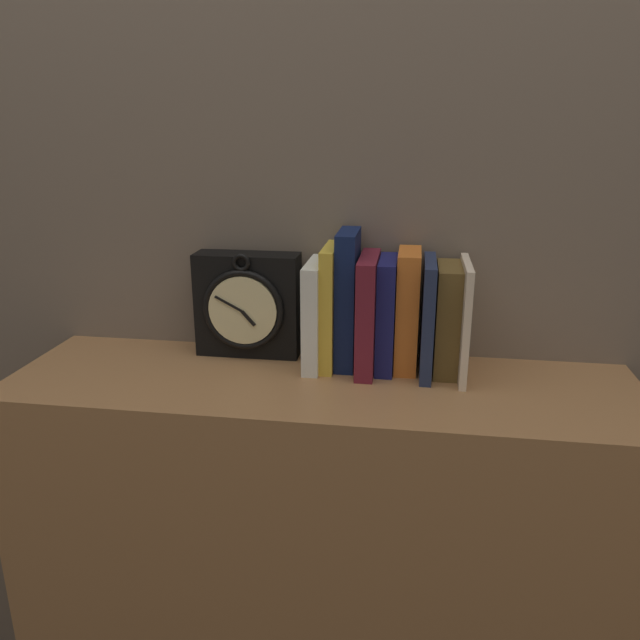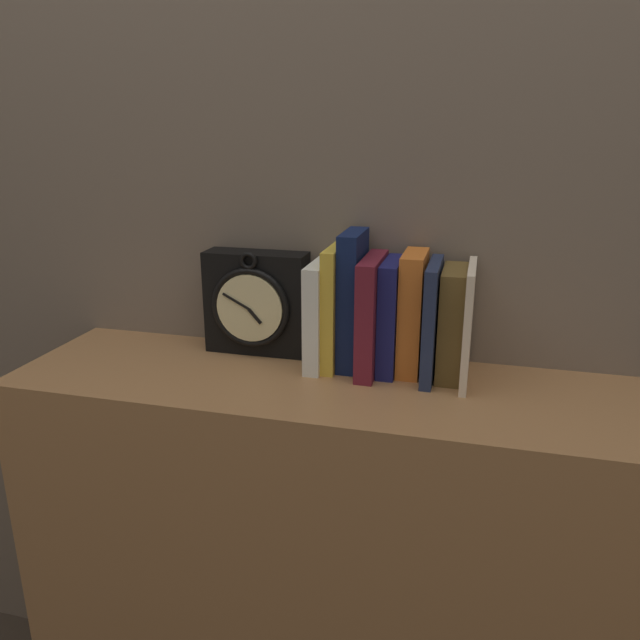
% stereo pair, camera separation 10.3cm
% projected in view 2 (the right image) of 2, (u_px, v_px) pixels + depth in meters
% --- Properties ---
extents(wall_back, '(6.00, 0.05, 2.60)m').
position_uv_depth(wall_back, '(346.00, 107.00, 1.10)').
color(wall_back, '#756656').
rests_on(wall_back, ground_plane).
extents(bookshelf, '(1.08, 0.32, 0.85)m').
position_uv_depth(bookshelf, '(320.00, 586.00, 1.20)').
color(bookshelf, '#A87547').
rests_on(bookshelf, ground_plane).
extents(clock, '(0.19, 0.08, 0.20)m').
position_uv_depth(clock, '(256.00, 303.00, 1.18)').
color(clock, black).
rests_on(clock, bookshelf).
extents(book_slot0_white, '(0.03, 0.14, 0.19)m').
position_uv_depth(book_slot0_white, '(320.00, 314.00, 1.11)').
color(book_slot0_white, white).
rests_on(book_slot0_white, bookshelf).
extents(book_slot1_yellow, '(0.02, 0.13, 0.22)m').
position_uv_depth(book_slot1_yellow, '(335.00, 307.00, 1.11)').
color(book_slot1_yellow, gold).
rests_on(book_slot1_yellow, bookshelf).
extents(book_slot2_navy, '(0.03, 0.12, 0.24)m').
position_uv_depth(book_slot2_navy, '(352.00, 300.00, 1.10)').
color(book_slot2_navy, '#111E4A').
rests_on(book_slot2_navy, bookshelf).
extents(book_slot3_maroon, '(0.03, 0.15, 0.20)m').
position_uv_depth(book_slot3_maroon, '(371.00, 315.00, 1.08)').
color(book_slot3_maroon, maroon).
rests_on(book_slot3_maroon, bookshelf).
extents(book_slot4_navy, '(0.03, 0.12, 0.20)m').
position_uv_depth(book_slot4_navy, '(391.00, 316.00, 1.09)').
color(book_slot4_navy, navy).
rests_on(book_slot4_navy, bookshelf).
extents(book_slot5_orange, '(0.04, 0.11, 0.21)m').
position_uv_depth(book_slot5_orange, '(412.00, 313.00, 1.08)').
color(book_slot5_orange, orange).
rests_on(book_slot5_orange, bookshelf).
extents(book_slot6_navy, '(0.02, 0.15, 0.20)m').
position_uv_depth(book_slot6_navy, '(432.00, 320.00, 1.06)').
color(book_slot6_navy, '#222C4C').
rests_on(book_slot6_navy, bookshelf).
extents(book_slot7_brown, '(0.04, 0.12, 0.19)m').
position_uv_depth(book_slot7_brown, '(452.00, 323.00, 1.07)').
color(book_slot7_brown, brown).
rests_on(book_slot7_brown, bookshelf).
extents(book_slot8_cream, '(0.01, 0.16, 0.20)m').
position_uv_depth(book_slot8_cream, '(468.00, 324.00, 1.04)').
color(book_slot8_cream, beige).
rests_on(book_slot8_cream, bookshelf).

